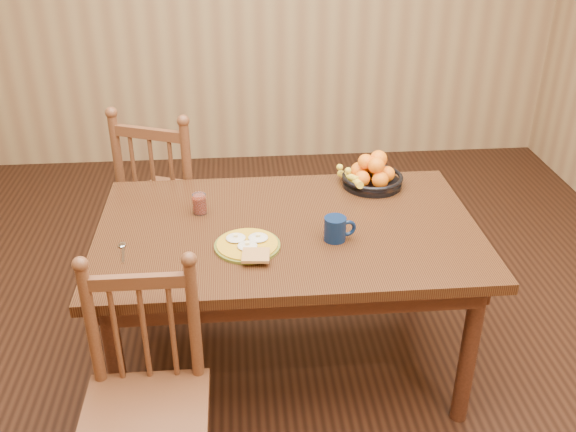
{
  "coord_description": "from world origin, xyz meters",
  "views": [
    {
      "loc": [
        -0.2,
        -2.34,
        2.08
      ],
      "look_at": [
        0.0,
        0.0,
        0.8
      ],
      "focal_mm": 40.0,
      "sensor_mm": 36.0,
      "label": 1
    }
  ],
  "objects": [
    {
      "name": "fruit_bowl",
      "position": [
        0.43,
        0.36,
        0.81
      ],
      "size": [
        0.32,
        0.29,
        0.17
      ],
      "color": "black",
      "rests_on": "dining_table"
    },
    {
      "name": "fork",
      "position": [
        -0.19,
        -0.13,
        0.75
      ],
      "size": [
        0.04,
        0.18,
        0.0
      ],
      "rotation": [
        0.0,
        0.0,
        -0.07
      ],
      "color": "silver",
      "rests_on": "dining_table"
    },
    {
      "name": "room",
      "position": [
        0.0,
        0.0,
        1.35
      ],
      "size": [
        4.52,
        5.02,
        2.72
      ],
      "color": "black",
      "rests_on": "ground"
    },
    {
      "name": "coffee_mug",
      "position": [
        0.18,
        -0.12,
        0.8
      ],
      "size": [
        0.13,
        0.09,
        0.1
      ],
      "color": "#091834",
      "rests_on": "dining_table"
    },
    {
      "name": "juice_glass",
      "position": [
        -0.37,
        0.15,
        0.79
      ],
      "size": [
        0.06,
        0.06,
        0.09
      ],
      "color": "silver",
      "rests_on": "dining_table"
    },
    {
      "name": "chair_far",
      "position": [
        -0.57,
        0.77,
        0.5
      ],
      "size": [
        0.6,
        0.59,
        1.03
      ],
      "rotation": [
        0.0,
        0.0,
        2.76
      ],
      "color": "#472515",
      "rests_on": "ground"
    },
    {
      "name": "chair_near",
      "position": [
        -0.55,
        -0.68,
        0.46
      ],
      "size": [
        0.43,
        0.41,
        0.95
      ],
      "rotation": [
        0.0,
        0.0,
        -0.0
      ],
      "color": "#472515",
      "rests_on": "ground"
    },
    {
      "name": "spoon",
      "position": [
        -0.67,
        -0.13,
        0.75
      ],
      "size": [
        0.04,
        0.16,
        0.01
      ],
      "rotation": [
        0.0,
        0.0,
        0.13
      ],
      "color": "silver",
      "rests_on": "dining_table"
    },
    {
      "name": "dining_table",
      "position": [
        0.0,
        0.0,
        0.67
      ],
      "size": [
        1.6,
        1.0,
        0.75
      ],
      "color": "black",
      "rests_on": "ground"
    },
    {
      "name": "breakfast_plate",
      "position": [
        -0.17,
        -0.16,
        0.76
      ],
      "size": [
        0.26,
        0.29,
        0.04
      ],
      "color": "#59601E",
      "rests_on": "dining_table"
    }
  ]
}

